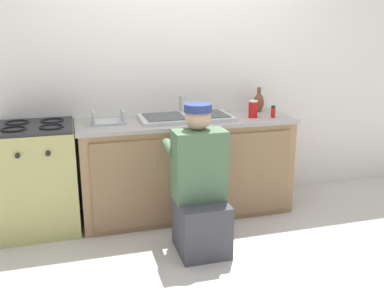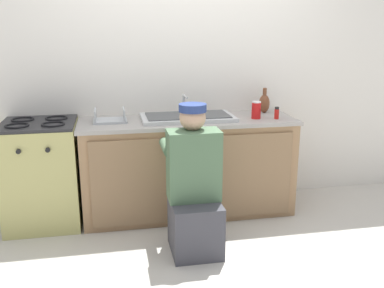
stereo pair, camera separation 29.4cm
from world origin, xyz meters
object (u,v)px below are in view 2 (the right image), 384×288
at_px(soda_cup_red, 256,110).
at_px(spice_bottle_red, 277,113).
at_px(sink_double_basin, 188,117).
at_px(plumber_person, 194,192).
at_px(dish_rack_tray, 110,119).
at_px(vase_decorative, 264,103).
at_px(stove_range, 42,173).

height_order(soda_cup_red, spice_bottle_red, soda_cup_red).
bearing_deg(sink_double_basin, plumber_person, -96.60).
xyz_separation_m(sink_double_basin, soda_cup_red, (0.59, -0.09, 0.06)).
height_order(sink_double_basin, dish_rack_tray, sink_double_basin).
height_order(dish_rack_tray, vase_decorative, vase_decorative).
distance_m(stove_range, vase_decorative, 2.07).
bearing_deg(dish_rack_tray, sink_double_basin, -1.09).
bearing_deg(vase_decorative, dish_rack_tray, -174.50).
xyz_separation_m(stove_range, spice_bottle_red, (2.01, -0.14, 0.47)).
xyz_separation_m(plumber_person, spice_bottle_red, (0.84, 0.56, 0.45)).
xyz_separation_m(sink_double_basin, plumber_person, (-0.08, -0.70, -0.42)).
relative_size(plumber_person, spice_bottle_red, 10.52).
distance_m(spice_bottle_red, dish_rack_tray, 1.43).
bearing_deg(spice_bottle_red, plumber_person, -146.40).
distance_m(sink_double_basin, plumber_person, 0.82).
bearing_deg(plumber_person, soda_cup_red, 42.08).
xyz_separation_m(stove_range, soda_cup_red, (1.84, -0.09, 0.49)).
bearing_deg(dish_rack_tray, stove_range, -178.55).
bearing_deg(stove_range, plumber_person, -30.98).
bearing_deg(soda_cup_red, stove_range, 177.13).
height_order(sink_double_basin, spice_bottle_red, sink_double_basin).
bearing_deg(soda_cup_red, sink_double_basin, 170.93).
height_order(plumber_person, soda_cup_red, plumber_person).
height_order(sink_double_basin, stove_range, sink_double_basin).
bearing_deg(stove_range, spice_bottle_red, -3.95).
relative_size(stove_range, vase_decorative, 3.89).
height_order(stove_range, spice_bottle_red, spice_bottle_red).
bearing_deg(soda_cup_red, vase_decorative, 56.21).
bearing_deg(spice_bottle_red, soda_cup_red, 164.80).
relative_size(plumber_person, dish_rack_tray, 3.94).
height_order(soda_cup_red, vase_decorative, vase_decorative).
distance_m(sink_double_basin, soda_cup_red, 0.60).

